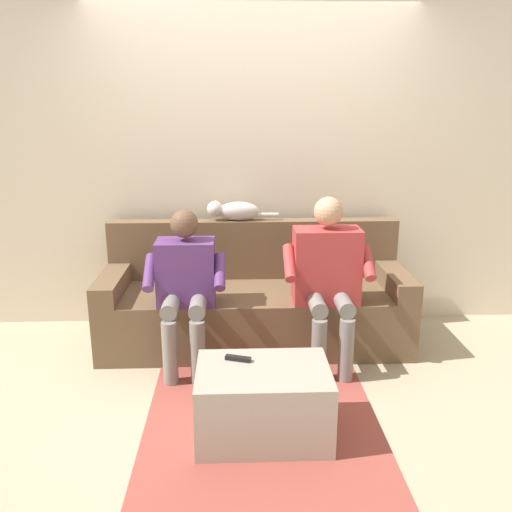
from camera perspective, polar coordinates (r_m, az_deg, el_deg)
ground_plane at (r=3.55m, az=0.31°, el=-13.84°), size 8.00×8.00×0.00m
back_wall at (r=4.29m, az=-0.37°, el=10.13°), size 5.42×0.06×2.67m
couch at (r=4.08m, az=-0.13°, el=-5.15°), size 2.27×0.78×0.89m
coffee_table at (r=3.01m, az=0.77°, el=-15.37°), size 0.72×0.50×0.40m
person_left_seated at (r=3.67m, az=7.67°, el=-1.72°), size 0.61×0.52×1.17m
person_right_seated at (r=3.63m, az=-7.57°, el=-2.60°), size 0.55×0.51×1.09m
cat_on_backrest at (r=4.15m, az=-2.43°, el=4.89°), size 0.56×0.13×0.16m
remote_black at (r=3.00m, az=-1.93°, el=-10.92°), size 0.15×0.08×0.02m
floor_rug at (r=3.25m, az=0.60°, el=-16.83°), size 1.34×1.67×0.01m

